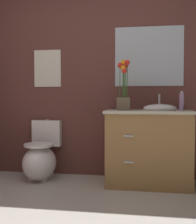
% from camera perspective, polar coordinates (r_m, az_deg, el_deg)
% --- Properties ---
extents(wall_back, '(4.02, 0.05, 2.50)m').
position_cam_1_polar(wall_back, '(3.64, 1.67, 7.30)').
color(wall_back, brown).
rests_on(wall_back, ground_plane).
extents(toilet, '(0.38, 0.59, 0.69)m').
position_cam_1_polar(toilet, '(3.59, -10.98, -8.81)').
color(toilet, white).
rests_on(toilet, ground_plane).
extents(vanity_cabinet, '(0.94, 0.56, 1.00)m').
position_cam_1_polar(vanity_cabinet, '(3.32, 9.74, -6.58)').
color(vanity_cabinet, '#9E7242').
rests_on(vanity_cabinet, ground_plane).
extents(flower_vase, '(0.14, 0.14, 0.55)m').
position_cam_1_polar(flower_vase, '(3.24, 5.00, 3.68)').
color(flower_vase, brown).
rests_on(flower_vase, vanity_cabinet).
extents(soap_bottle, '(0.05, 0.05, 0.21)m').
position_cam_1_polar(soap_bottle, '(3.41, 15.83, 1.99)').
color(soap_bottle, '#B28CBF').
rests_on(soap_bottle, vanity_cabinet).
extents(wall_poster, '(0.34, 0.01, 0.46)m').
position_cam_1_polar(wall_poster, '(3.79, -9.72, 8.28)').
color(wall_poster, silver).
extents(wall_mirror, '(0.80, 0.01, 0.70)m').
position_cam_1_polar(wall_mirror, '(3.60, 9.78, 10.52)').
color(wall_mirror, '#B2BCC6').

